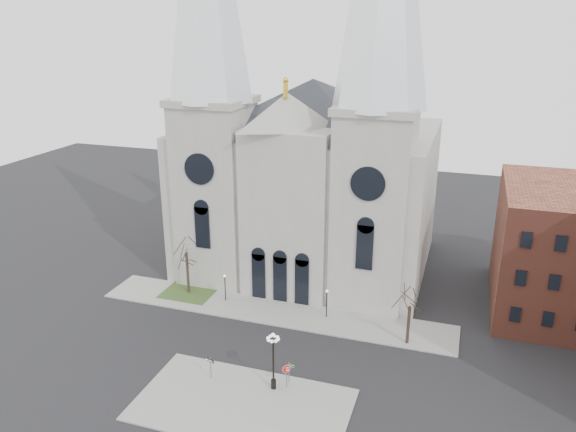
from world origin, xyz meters
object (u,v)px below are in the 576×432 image
(globe_lamp, at_px, (273,354))
(street_name_sign, at_px, (290,371))
(one_way_sign, at_px, (210,364))
(stop_sign, at_px, (286,371))

(globe_lamp, distance_m, street_name_sign, 2.77)
(one_way_sign, xyz_separation_m, street_name_sign, (6.99, 1.54, -0.16))
(one_way_sign, distance_m, street_name_sign, 7.16)
(stop_sign, xyz_separation_m, one_way_sign, (-6.93, -0.80, -0.28))
(globe_lamp, height_order, street_name_sign, globe_lamp)
(stop_sign, relative_size, one_way_sign, 1.14)
(one_way_sign, relative_size, street_name_sign, 0.99)
(stop_sign, distance_m, street_name_sign, 0.86)
(stop_sign, height_order, one_way_sign, stop_sign)
(stop_sign, bearing_deg, one_way_sign, 162.71)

